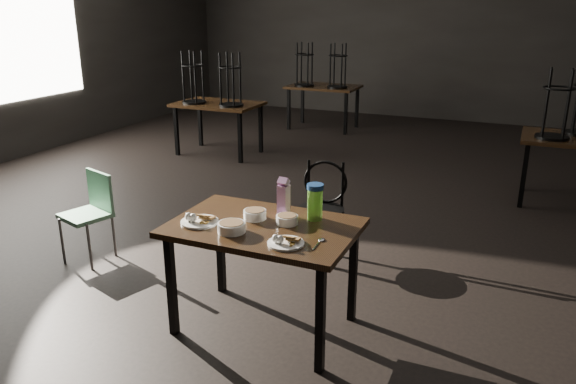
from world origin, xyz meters
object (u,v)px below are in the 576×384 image
at_px(main_table, 264,236).
at_px(school_chair, 91,208).
at_px(water_bottle, 315,201).
at_px(juice_carton, 284,198).
at_px(bentwood_chair, 323,202).

height_order(main_table, school_chair, school_chair).
height_order(water_bottle, school_chair, water_bottle).
height_order(main_table, water_bottle, water_bottle).
distance_m(juice_carton, bentwood_chair, 1.09).
bearing_deg(school_chair, juice_carton, 11.72).
distance_m(bentwood_chair, school_chair, 1.97).
bearing_deg(bentwood_chair, juice_carton, -93.02).
relative_size(water_bottle, bentwood_chair, 0.29).
xyz_separation_m(main_table, school_chair, (-1.83, 0.40, -0.21)).
height_order(main_table, juice_carton, juice_carton).
relative_size(main_table, bentwood_chair, 1.43).
bearing_deg(juice_carton, main_table, -104.82).
xyz_separation_m(main_table, juice_carton, (0.05, 0.20, 0.20)).
bearing_deg(juice_carton, water_bottle, 5.92).
distance_m(juice_carton, school_chair, 1.94).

